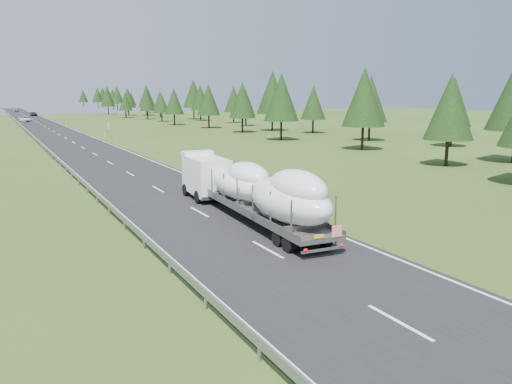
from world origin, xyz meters
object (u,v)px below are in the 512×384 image
highway_sign (108,127)px  distant_car_dark (34,114)px  distant_car_blue (17,110)px  boat_truck (252,187)px  distant_van (25,119)px

highway_sign → distant_car_dark: bearing=92.6°
highway_sign → distant_car_blue: highway_sign is taller
highway_sign → boat_truck: bearing=-94.5°
distant_van → distant_car_dark: size_ratio=1.19×
highway_sign → boat_truck: boat_truck is taller
highway_sign → distant_car_blue: 152.36m
highway_sign → boat_truck: (-5.16, -65.50, 0.22)m
distant_car_blue → highway_sign: bearing=-81.2°
distant_van → distant_car_dark: (5.19, 39.97, 0.03)m
boat_truck → distant_car_dark: boat_truck is taller
boat_truck → distant_van: boat_truck is taller
highway_sign → distant_car_blue: bearing=92.9°
distant_van → distant_car_blue: bearing=84.9°
distant_car_dark → highway_sign: bearing=-92.8°
boat_truck → distant_car_dark: (0.45, 168.02, -1.24)m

